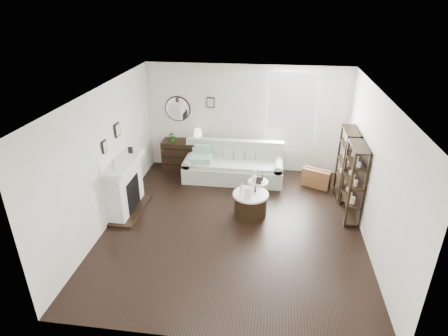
# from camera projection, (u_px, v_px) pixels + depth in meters

# --- Properties ---
(room) EXTENTS (5.50, 5.50, 5.50)m
(room) POSITION_uv_depth(u_px,v_px,m) (276.00, 111.00, 9.14)
(room) COLOR black
(room) RESTS_ON ground
(fireplace) EXTENTS (0.50, 1.40, 1.84)m
(fireplace) POSITION_uv_depth(u_px,v_px,m) (125.00, 188.00, 7.82)
(fireplace) COLOR white
(fireplace) RESTS_ON ground
(shelf_unit_far) EXTENTS (0.30, 0.80, 1.60)m
(shelf_unit_far) POSITION_uv_depth(u_px,v_px,m) (346.00, 164.00, 8.26)
(shelf_unit_far) COLOR black
(shelf_unit_far) RESTS_ON ground
(shelf_unit_near) EXTENTS (0.30, 0.80, 1.60)m
(shelf_unit_near) POSITION_uv_depth(u_px,v_px,m) (354.00, 183.00, 7.46)
(shelf_unit_near) COLOR black
(shelf_unit_near) RESTS_ON ground
(sofa) EXTENTS (2.42, 0.84, 0.94)m
(sofa) POSITION_uv_depth(u_px,v_px,m) (233.00, 167.00, 9.25)
(sofa) COLOR #B5C1AC
(sofa) RESTS_ON ground
(quilt) EXTENTS (0.56, 0.46, 0.14)m
(quilt) POSITION_uv_depth(u_px,v_px,m) (201.00, 159.00, 9.14)
(quilt) COLOR #268E62
(quilt) RESTS_ON sofa
(suitcase) EXTENTS (0.70, 0.47, 0.45)m
(suitcase) POSITION_uv_depth(u_px,v_px,m) (316.00, 178.00, 8.91)
(suitcase) COLOR brown
(suitcase) RESTS_ON ground
(dresser) EXTENTS (1.17, 0.50, 0.78)m
(dresser) POSITION_uv_depth(u_px,v_px,m) (186.00, 155.00, 9.73)
(dresser) COLOR black
(dresser) RESTS_ON ground
(table_lamp) EXTENTS (0.27, 0.27, 0.35)m
(table_lamp) POSITION_uv_depth(u_px,v_px,m) (198.00, 135.00, 9.44)
(table_lamp) COLOR white
(table_lamp) RESTS_ON dresser
(potted_plant) EXTENTS (0.31, 0.29, 0.27)m
(potted_plant) POSITION_uv_depth(u_px,v_px,m) (173.00, 136.00, 9.49)
(potted_plant) COLOR #235518
(potted_plant) RESTS_ON dresser
(drum_table) EXTENTS (0.74, 0.74, 0.51)m
(drum_table) POSITION_uv_depth(u_px,v_px,m) (250.00, 204.00, 7.76)
(drum_table) COLOR black
(drum_table) RESTS_ON ground
(pedestal_table) EXTENTS (0.45, 0.45, 0.54)m
(pedestal_table) POSITION_uv_depth(u_px,v_px,m) (258.00, 183.00, 8.10)
(pedestal_table) COLOR silver
(pedestal_table) RESTS_ON ground
(eiffel_drum) EXTENTS (0.13, 0.13, 0.20)m
(eiffel_drum) POSITION_uv_depth(u_px,v_px,m) (255.00, 188.00, 7.64)
(eiffel_drum) COLOR black
(eiffel_drum) RESTS_ON drum_table
(bottle_drum) EXTENTS (0.06, 0.06, 0.27)m
(bottle_drum) POSITION_uv_depth(u_px,v_px,m) (242.00, 189.00, 7.54)
(bottle_drum) COLOR silver
(bottle_drum) RESTS_ON drum_table
(card_frame_drum) EXTENTS (0.16, 0.09, 0.20)m
(card_frame_drum) POSITION_uv_depth(u_px,v_px,m) (248.00, 194.00, 7.45)
(card_frame_drum) COLOR silver
(card_frame_drum) RESTS_ON drum_table
(eiffel_ped) EXTENTS (0.12, 0.12, 0.20)m
(eiffel_ped) POSITION_uv_depth(u_px,v_px,m) (262.00, 177.00, 8.05)
(eiffel_ped) COLOR black
(eiffel_ped) RESTS_ON pedestal_table
(flask_ped) EXTENTS (0.13, 0.13, 0.24)m
(flask_ped) POSITION_uv_depth(u_px,v_px,m) (255.00, 176.00, 8.05)
(flask_ped) COLOR silver
(flask_ped) RESTS_ON pedestal_table
(card_frame_ped) EXTENTS (0.12, 0.07, 0.16)m
(card_frame_ped) POSITION_uv_depth(u_px,v_px,m) (259.00, 181.00, 7.94)
(card_frame_ped) COLOR black
(card_frame_ped) RESTS_ON pedestal_table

